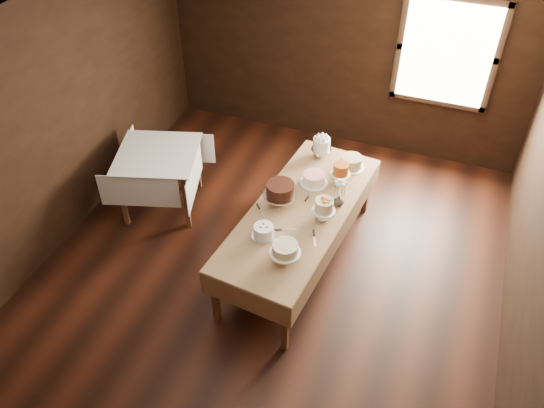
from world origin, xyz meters
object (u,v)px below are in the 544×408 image
at_px(cake_server_e, 262,214).
at_px(cake_lattice, 314,179).
at_px(cake_flowers, 324,210).
at_px(cake_server_d, 338,203).
at_px(cake_swirl, 264,231).
at_px(cake_meringue, 321,148).
at_px(side_table, 158,160).
at_px(cake_cream, 285,253).
at_px(cake_speckled, 351,162).
at_px(display_table, 300,214).
at_px(cake_server_c, 311,193).
at_px(cake_server_b, 315,241).
at_px(flower_vase, 339,200).
at_px(cake_caramel, 340,174).
at_px(cake_chocolate, 280,194).
at_px(cake_server_a, 289,229).

bearing_deg(cake_server_e, cake_lattice, 111.34).
bearing_deg(cake_flowers, cake_server_d, 73.37).
bearing_deg(cake_swirl, cake_meringue, 84.59).
relative_size(side_table, cake_cream, 3.55).
height_order(cake_speckled, cake_flowers, cake_flowers).
xyz_separation_m(cake_cream, cake_server_e, (-0.45, 0.55, -0.09)).
bearing_deg(cake_flowers, cake_lattice, 116.66).
bearing_deg(cake_server_d, display_table, 174.82).
relative_size(cake_swirl, cake_cream, 0.77).
xyz_separation_m(display_table, side_table, (-1.92, 0.32, 0.00)).
distance_m(side_table, cake_server_c, 1.95).
bearing_deg(cake_server_b, side_table, -130.14).
xyz_separation_m(cake_meringue, cake_speckled, (0.40, -0.09, -0.05)).
bearing_deg(cake_flowers, cake_server_b, -86.62).
distance_m(cake_lattice, flower_vase, 0.45).
xyz_separation_m(cake_caramel, cake_flowers, (-0.00, -0.65, -0.00)).
xyz_separation_m(cake_meringue, flower_vase, (0.44, -0.80, -0.06)).
distance_m(side_table, cake_meringue, 1.98).
distance_m(display_table, cake_caramel, 0.69).
relative_size(cake_caramel, cake_chocolate, 0.69).
distance_m(cake_cream, cake_server_c, 1.07).
relative_size(cake_cream, cake_server_c, 1.40).
bearing_deg(cake_flowers, flower_vase, 70.39).
bearing_deg(cake_swirl, cake_flowers, 43.88).
bearing_deg(cake_server_d, cake_caramel, 62.80).
distance_m(cake_cream, flower_vase, 1.01).
distance_m(cake_meringue, cake_caramel, 0.54).
distance_m(display_table, cake_server_e, 0.42).
height_order(cake_speckled, cake_swirl, cake_speckled).
bearing_deg(cake_speckled, cake_server_a, -104.64).
relative_size(display_table, cake_chocolate, 6.66).
bearing_deg(cake_speckled, flower_vase, -86.61).
bearing_deg(display_table, cake_server_b, -54.43).
xyz_separation_m(cake_flowers, cake_server_c, (-0.24, 0.35, -0.11)).
bearing_deg(cake_lattice, cake_server_b, -72.16).
distance_m(cake_swirl, cake_server_c, 0.86).
bearing_deg(side_table, cake_server_b, -18.22).
bearing_deg(cake_lattice, cake_server_e, -117.41).
xyz_separation_m(cake_meringue, cake_cream, (0.17, -1.77, -0.02)).
height_order(cake_meringue, cake_speckled, cake_meringue).
bearing_deg(cake_server_d, cake_server_b, -135.64).
distance_m(cake_lattice, cake_server_e, 0.78).
bearing_deg(cake_chocolate, cake_server_c, 45.35).
xyz_separation_m(display_table, flower_vase, (0.36, 0.23, 0.12)).
bearing_deg(cake_chocolate, cake_lattice, 61.62).
relative_size(cake_flowers, cake_server_c, 1.10).
xyz_separation_m(cake_caramel, cake_swirl, (-0.49, -1.12, -0.05)).
bearing_deg(cake_cream, cake_meringue, 95.44).
distance_m(side_table, cake_cream, 2.29).
relative_size(cake_server_d, flower_vase, 1.98).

